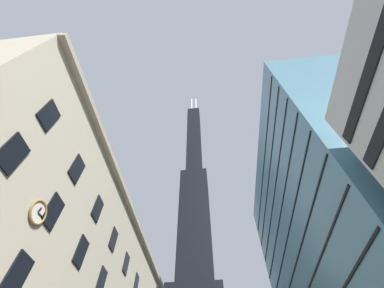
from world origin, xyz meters
The scene contains 2 objects.
dark_skyscraper centered at (-10.10, 98.68, 65.52)m, with size 22.53×22.53×223.92m.
glass_office_midrise centered at (18.27, 27.71, 22.89)m, with size 14.64×43.30×45.78m.
Camera 1 is at (-0.27, -9.29, 1.91)m, focal length 22.89 mm.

